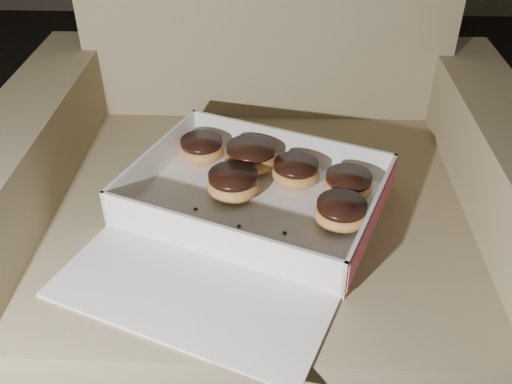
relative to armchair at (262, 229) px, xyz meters
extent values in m
plane|color=black|center=(0.36, -0.10, -0.30)|extent=(4.50, 4.50, 0.00)
cube|color=#8C7859|center=(0.00, -0.05, -0.09)|extent=(0.73, 0.73, 0.43)
cube|color=#8C7859|center=(-0.40, -0.05, -0.02)|extent=(0.12, 0.73, 0.57)
cube|color=#8C7859|center=(0.40, -0.05, -0.02)|extent=(0.12, 0.73, 0.57)
cube|color=white|center=(-0.01, -0.09, 0.13)|extent=(0.47, 0.42, 0.01)
cube|color=white|center=(0.05, 0.04, 0.16)|extent=(0.37, 0.15, 0.06)
cube|color=white|center=(-0.06, -0.23, 0.16)|extent=(0.37, 0.15, 0.06)
cube|color=white|center=(-0.19, -0.02, 0.16)|extent=(0.11, 0.28, 0.06)
cube|color=white|center=(0.17, -0.16, 0.16)|extent=(0.11, 0.28, 0.06)
cube|color=#C34E69|center=(0.18, -0.17, 0.16)|extent=(0.11, 0.27, 0.05)
cube|color=white|center=(-0.09, -0.30, 0.13)|extent=(0.42, 0.30, 0.01)
ellipsoid|color=#CC9447|center=(-0.11, 0.04, 0.15)|extent=(0.08, 0.08, 0.04)
cylinder|color=black|center=(-0.11, 0.04, 0.17)|extent=(0.08, 0.08, 0.01)
ellipsoid|color=#CC9447|center=(-0.02, 0.01, 0.16)|extent=(0.09, 0.09, 0.05)
cylinder|color=black|center=(-0.02, 0.01, 0.18)|extent=(0.09, 0.09, 0.01)
ellipsoid|color=#CC9447|center=(0.13, -0.15, 0.15)|extent=(0.08, 0.08, 0.04)
cylinder|color=black|center=(0.13, -0.15, 0.17)|extent=(0.08, 0.08, 0.01)
ellipsoid|color=#CC9447|center=(0.06, -0.03, 0.15)|extent=(0.08, 0.08, 0.04)
cylinder|color=black|center=(0.06, -0.03, 0.17)|extent=(0.08, 0.08, 0.01)
ellipsoid|color=#CC9447|center=(0.14, -0.07, 0.15)|extent=(0.08, 0.08, 0.04)
cylinder|color=black|center=(0.14, -0.07, 0.17)|extent=(0.08, 0.08, 0.01)
ellipsoid|color=#CC9447|center=(-0.05, -0.08, 0.16)|extent=(0.09, 0.09, 0.04)
cylinder|color=black|center=(-0.05, -0.08, 0.17)|extent=(0.08, 0.08, 0.01)
ellipsoid|color=black|center=(-0.10, -0.12, 0.14)|extent=(0.01, 0.01, 0.00)
ellipsoid|color=black|center=(-0.14, -0.18, 0.14)|extent=(0.01, 0.01, 0.00)
ellipsoid|color=black|center=(-0.03, -0.16, 0.14)|extent=(0.01, 0.01, 0.00)
ellipsoid|color=black|center=(-0.18, -0.14, 0.14)|extent=(0.01, 0.01, 0.00)
ellipsoid|color=black|center=(0.04, -0.17, 0.14)|extent=(0.01, 0.01, 0.00)
camera|label=1|loc=(0.02, -0.85, 0.70)|focal=40.00mm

